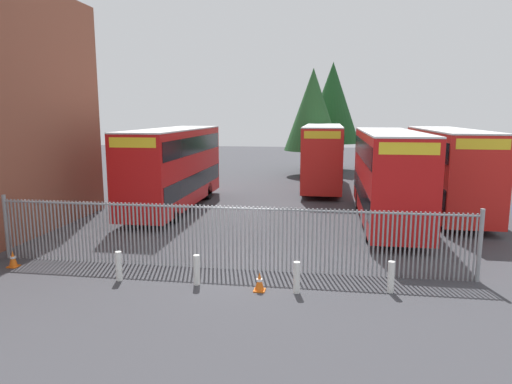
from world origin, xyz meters
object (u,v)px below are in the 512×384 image
double_decker_bus_near_gate (388,173)px  bollard_near_left (119,266)px  double_decker_bus_far_back (323,154)px  bollard_center_front (197,270)px  traffic_cone_by_gate (259,282)px  double_decker_bus_behind_fence_left (447,167)px  bollard_far_right (391,277)px  bollard_near_right (297,277)px  double_decker_bus_behind_fence_right (174,165)px  traffic_cone_mid_forecourt (13,259)px

double_decker_bus_near_gate → bollard_near_left: double_decker_bus_near_gate is taller
double_decker_bus_far_back → bollard_near_left: size_ratio=11.38×
bollard_center_front → traffic_cone_by_gate: 2.01m
double_decker_bus_behind_fence_left → bollard_near_left: double_decker_bus_behind_fence_left is taller
double_decker_bus_behind_fence_left → bollard_far_right: 12.95m
double_decker_bus_behind_fence_left → bollard_far_right: bearing=-109.8°
bollard_near_left → double_decker_bus_far_back: bearing=72.6°
bollard_near_right → bollard_center_front: bearing=176.5°
bollard_near_right → traffic_cone_by_gate: bollard_near_right is taller
double_decker_bus_behind_fence_left → bollard_near_right: double_decker_bus_behind_fence_left is taller
double_decker_bus_behind_fence_left → bollard_near_right: 14.51m
double_decker_bus_behind_fence_right → bollard_far_right: double_decker_bus_behind_fence_right is taller
bollard_near_right → bollard_far_right: 2.79m
bollard_center_front → double_decker_bus_behind_fence_right: bearing=111.7°
bollard_near_right → traffic_cone_by_gate: (-1.11, -0.03, -0.19)m
double_decker_bus_behind_fence_right → double_decker_bus_far_back: bearing=46.6°
double_decker_bus_behind_fence_left → bollard_near_left: bearing=-135.9°
double_decker_bus_behind_fence_right → bollard_far_right: 15.06m
double_decker_bus_near_gate → bollard_far_right: double_decker_bus_near_gate is taller
double_decker_bus_near_gate → bollard_near_right: size_ratio=11.38×
double_decker_bus_near_gate → double_decker_bus_far_back: 10.70m
bollard_near_left → traffic_cone_by_gate: (4.53, -0.19, -0.19)m
double_decker_bus_behind_fence_left → double_decker_bus_far_back: (-6.61, 7.25, 0.00)m
bollard_near_right → bollard_far_right: same height
double_decker_bus_far_back → bollard_near_left: bearing=-107.4°
bollard_near_right → traffic_cone_mid_forecourt: bollard_near_right is taller
bollard_near_left → bollard_far_right: same height
bollard_center_front → bollard_far_right: 5.86m
double_decker_bus_far_back → bollard_near_left: double_decker_bus_far_back is taller
bollard_center_front → bollard_near_right: (3.10, -0.19, 0.00)m
double_decker_bus_behind_fence_left → double_decker_bus_far_back: size_ratio=1.00×
double_decker_bus_near_gate → double_decker_bus_behind_fence_left: 4.51m
double_decker_bus_near_gate → bollard_near_left: (-9.33, -9.38, -1.95)m
bollard_center_front → bollard_far_right: bearing=2.7°
double_decker_bus_behind_fence_right → bollard_center_front: 12.12m
double_decker_bus_behind_fence_left → bollard_center_front: (-10.19, -12.32, -1.95)m
double_decker_bus_behind_fence_right → double_decker_bus_far_back: size_ratio=1.00×
traffic_cone_mid_forecourt → double_decker_bus_far_back: bearing=61.3°
double_decker_bus_near_gate → bollard_far_right: size_ratio=11.38×
double_decker_bus_behind_fence_right → double_decker_bus_near_gate: bearing=-8.9°
double_decker_bus_near_gate → double_decker_bus_behind_fence_right: size_ratio=1.00×
bollard_near_left → double_decker_bus_behind_fence_right: bearing=99.6°
double_decker_bus_far_back → bollard_far_right: size_ratio=11.38×
double_decker_bus_behind_fence_left → traffic_cone_by_gate: double_decker_bus_behind_fence_left is taller
double_decker_bus_near_gate → bollard_near_right: double_decker_bus_near_gate is taller
bollard_far_right → traffic_cone_by_gate: 3.90m
double_decker_bus_far_back → bollard_near_right: size_ratio=11.38×
double_decker_bus_behind_fence_right → bollard_far_right: (10.27, -10.84, -1.95)m
double_decker_bus_behind_fence_left → bollard_far_right: size_ratio=11.38×
bollard_center_front → bollard_far_right: same height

